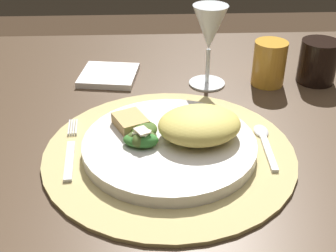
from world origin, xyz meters
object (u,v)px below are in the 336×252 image
object	(u,v)px
dinner_plate	(169,145)
dark_tumbler	(318,62)
spoon	(264,139)
dining_table	(198,185)
amber_tumbler	(269,63)
fork	(71,151)
wine_glass	(209,31)
napkin	(109,75)

from	to	relation	value
dinner_plate	dark_tumbler	bearing A→B (deg)	38.56
spoon	dark_tumbler	size ratio (longest dim) A/B	1.49
dining_table	amber_tumbler	distance (m)	0.28
dining_table	dark_tumbler	distance (m)	0.34
dinner_plate	dark_tumbler	xyz separation A→B (m)	(0.31, 0.24, 0.03)
spoon	amber_tumbler	bearing A→B (deg)	75.49
dining_table	spoon	distance (m)	0.19
fork	dark_tumbler	xyz separation A→B (m)	(0.46, 0.24, 0.03)
fork	wine_glass	distance (m)	0.35
fork	dark_tumbler	distance (m)	0.52
wine_glass	amber_tumbler	xyz separation A→B (m)	(0.12, -0.00, -0.07)
dining_table	napkin	distance (m)	0.29
dining_table	fork	size ratio (longest dim) A/B	7.11
napkin	dark_tumbler	size ratio (longest dim) A/B	1.30
dinner_plate	amber_tumbler	size ratio (longest dim) A/B	3.00
fork	dinner_plate	bearing A→B (deg)	-1.05
fork	napkin	size ratio (longest dim) A/B	1.48
dark_tumbler	dinner_plate	bearing A→B (deg)	-141.44
wine_glass	amber_tumbler	size ratio (longest dim) A/B	1.81
amber_tumbler	dinner_plate	bearing A→B (deg)	-131.08
amber_tumbler	dining_table	bearing A→B (deg)	-136.64
dining_table	wine_glass	size ratio (longest dim) A/B	7.38
fork	amber_tumbler	xyz separation A→B (m)	(0.36, 0.24, 0.04)
spoon	dark_tumbler	world-z (taller)	dark_tumbler
spoon	amber_tumbler	distance (m)	0.23
napkin	dining_table	bearing A→B (deg)	-45.99
napkin	wine_glass	xyz separation A→B (m)	(0.20, -0.04, 0.10)
dark_tumbler	dining_table	bearing A→B (deg)	-149.45
wine_glass	napkin	bearing A→B (deg)	169.40
dining_table	dark_tumbler	world-z (taller)	dark_tumbler
napkin	dinner_plate	bearing A→B (deg)	-68.01
spoon	napkin	size ratio (longest dim) A/B	1.14
amber_tumbler	napkin	bearing A→B (deg)	172.91
dark_tumbler	napkin	bearing A→B (deg)	175.48
dinner_plate	amber_tumbler	xyz separation A→B (m)	(0.21, 0.24, 0.03)
dinner_plate	napkin	bearing A→B (deg)	111.99
wine_glass	dining_table	bearing A→B (deg)	-100.44
fork	wine_glass	bearing A→B (deg)	45.02
dinner_plate	dark_tumbler	world-z (taller)	dark_tumbler
fork	dark_tumbler	bearing A→B (deg)	27.84
spoon	napkin	distance (m)	0.37
spoon	wine_glass	distance (m)	0.25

